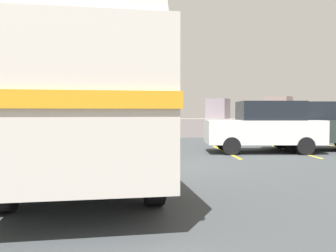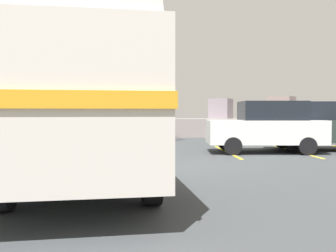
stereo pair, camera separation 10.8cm
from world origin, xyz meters
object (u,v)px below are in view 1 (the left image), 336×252
at_px(vintage_coach, 89,87).
at_px(parked_car_middle, 321,126).
at_px(lamp_post, 154,66).
at_px(parked_car_nearest, 265,126).

height_order(vintage_coach, parked_car_middle, vintage_coach).
distance_m(vintage_coach, parked_car_middle, 9.70).
bearing_deg(lamp_post, parked_car_nearest, -44.23).
xyz_separation_m(parked_car_nearest, lamp_post, (-3.89, 3.79, 2.62)).
bearing_deg(parked_car_nearest, parked_car_middle, -71.45).
distance_m(parked_car_middle, lamp_post, 7.54).
bearing_deg(parked_car_nearest, vintage_coach, 133.30).
bearing_deg(vintage_coach, parked_car_middle, 27.42).
bearing_deg(parked_car_middle, lamp_post, 68.36).
distance_m(parked_car_nearest, lamp_post, 6.03).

